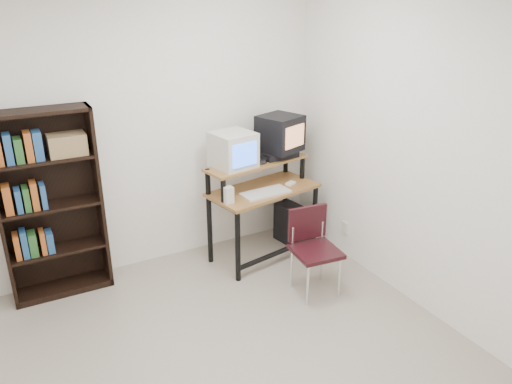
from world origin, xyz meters
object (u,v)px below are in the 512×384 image
computer_desk (262,194)px  school_chair (313,242)px  crt_monitor (233,150)px  crt_tv (280,133)px  bookshelf (50,202)px  pc_tower (294,225)px

computer_desk → school_chair: size_ratio=1.49×
crt_monitor → crt_tv: bearing=-5.1°
school_chair → bookshelf: size_ratio=0.46×
pc_tower → bookshelf: bookshelf is taller
crt_monitor → pc_tower: (0.69, -0.03, -0.93)m
computer_desk → crt_tv: size_ratio=2.44×
crt_tv → computer_desk: bearing=-174.9°
computer_desk → pc_tower: size_ratio=2.57×
pc_tower → bookshelf: size_ratio=0.27×
school_chair → crt_monitor: bearing=118.0°
computer_desk → crt_tv: (0.27, 0.12, 0.55)m
computer_desk → pc_tower: computer_desk is taller
crt_monitor → bookshelf: size_ratio=0.25×
school_chair → bookshelf: bookshelf is taller
pc_tower → crt_monitor: bearing=168.9°
crt_tv → pc_tower: bearing=-46.9°
crt_tv → bookshelf: size_ratio=0.28×
crt_monitor → pc_tower: bearing=-12.4°
crt_monitor → crt_tv: 0.55m
crt_tv → pc_tower: crt_tv is taller
school_chair → bookshelf: 2.29m
computer_desk → crt_monitor: (-0.27, 0.08, 0.47)m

